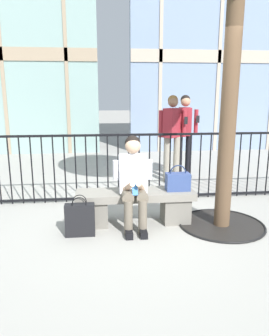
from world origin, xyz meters
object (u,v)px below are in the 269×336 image
stone_bench (135,204)px  shopping_bag (80,219)px  seated_person_with_phone (133,180)px  handbag_on_bench (178,181)px  bystander_at_railing (185,130)px  bystander_further_back (172,132)px

stone_bench → shopping_bag: size_ratio=3.09×
seated_person_with_phone → stone_bench: bearing=73.2°
handbag_on_bench → bystander_at_railing: 2.52m
bystander_at_railing → seated_person_with_phone: bearing=-118.0°
seated_person_with_phone → handbag_on_bench: size_ratio=3.42×
shopping_bag → handbag_on_bench: bearing=14.0°
bystander_at_railing → shopping_bag: bearing=-126.7°
seated_person_with_phone → bystander_further_back: (1.00, 2.21, 0.35)m
handbag_on_bench → bystander_at_railing: bystander_at_railing is taller
shopping_bag → bystander_further_back: size_ratio=0.30×
stone_bench → bystander_further_back: size_ratio=0.94×
seated_person_with_phone → bystander_at_railing: bearing=62.0°
handbag_on_bench → shopping_bag: handbag_on_bench is taller
stone_bench → bystander_further_back: 2.41m
handbag_on_bench → bystander_further_back: bystander_further_back is taller
bystander_further_back → shopping_bag: bearing=-125.1°
seated_person_with_phone → handbag_on_bench: (0.62, 0.12, -0.07)m
seated_person_with_phone → bystander_at_railing: bystander_at_railing is taller
stone_bench → shopping_bag: (-0.73, -0.34, -0.06)m
bystander_further_back → stone_bench: bearing=-114.9°
shopping_bag → bystander_at_railing: 3.47m
seated_person_with_phone → bystander_at_railing: (1.33, 2.50, 0.35)m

